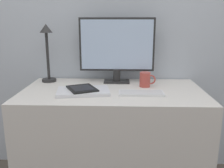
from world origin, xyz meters
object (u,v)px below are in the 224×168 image
(laptop, at_px, (83,91))
(coffee_mug, at_px, (145,80))
(monitor, at_px, (117,48))
(ereader, at_px, (82,88))
(keyboard, at_px, (141,93))
(desk_lamp, at_px, (47,47))

(laptop, relative_size, coffee_mug, 3.19)
(monitor, xyz_separation_m, ereader, (-0.21, -0.28, -0.22))
(monitor, bearing_deg, coffee_mug, -31.70)
(laptop, distance_m, ereader, 0.02)
(keyboard, relative_size, desk_lamp, 0.66)
(desk_lamp, bearing_deg, ereader, -44.55)
(ereader, xyz_separation_m, desk_lamp, (-0.29, 0.28, 0.23))
(monitor, height_order, laptop, monitor)
(keyboard, distance_m, laptop, 0.36)
(keyboard, distance_m, ereader, 0.37)
(monitor, bearing_deg, ereader, -127.27)
(laptop, relative_size, ereader, 1.44)
(desk_lamp, distance_m, coffee_mug, 0.73)
(ereader, height_order, coffee_mug, coffee_mug)
(desk_lamp, bearing_deg, laptop, -44.64)
(ereader, bearing_deg, laptop, -47.50)
(keyboard, xyz_separation_m, ereader, (-0.36, 0.02, 0.02))
(ereader, bearing_deg, coffee_mug, 21.04)
(coffee_mug, bearing_deg, desk_lamp, 169.67)
(ereader, height_order, desk_lamp, desk_lamp)
(coffee_mug, bearing_deg, keyboard, -102.83)
(ereader, distance_m, coffee_mug, 0.43)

